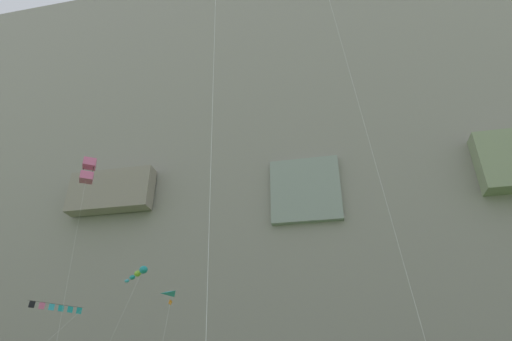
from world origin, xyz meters
TOP-DOWN VIEW (x-y plane):
  - cliff_face at (0.03, 59.61)m, footprint 180.00×24.43m
  - kite_delta_high_left at (-6.90, 22.54)m, footprint 1.15×3.52m
  - kite_box_front_field at (-17.13, 25.47)m, footprint 2.59×2.19m
  - kite_windsock_far_right at (-14.34, 31.77)m, footprint 3.70×7.57m
  - kite_banner_upper_mid at (-16.66, 24.34)m, footprint 3.19×7.49m

SIDE VIEW (x-z plane):
  - kite_delta_high_left at x=-6.90m, z-range 3.64..12.10m
  - kite_banner_upper_mid at x=-16.66m, z-range 3.79..12.73m
  - kite_windsock_far_right at x=-14.34m, z-range 6.17..19.53m
  - kite_box_front_field at x=-17.13m, z-range 9.65..31.11m
  - cliff_face at x=0.03m, z-range -0.03..77.80m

